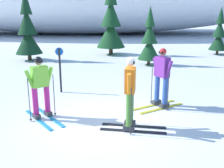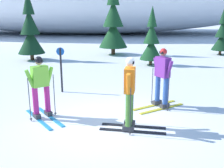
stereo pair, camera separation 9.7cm
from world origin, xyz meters
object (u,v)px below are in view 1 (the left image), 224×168
(pine_tree_center_left, at_px, (111,23))
(pine_tree_center_right, at_px, (149,41))
(pine_tree_far_left, at_px, (28,31))
(skier_purple_jacket, at_px, (162,76))
(skier_orange_jacket, at_px, (130,92))
(trail_marker_post, at_px, (60,67))
(skier_lime_jacket, at_px, (40,87))
(pine_tree_far_right, at_px, (219,35))

(pine_tree_center_left, height_order, pine_tree_center_right, pine_tree_center_left)
(pine_tree_center_right, bearing_deg, pine_tree_far_left, 169.08)
(skier_purple_jacket, bearing_deg, skier_orange_jacket, -122.37)
(trail_marker_post, bearing_deg, skier_orange_jacket, -53.18)
(skier_purple_jacket, xyz_separation_m, skier_orange_jacket, (-1.02, -1.61, -0.01))
(pine_tree_center_right, bearing_deg, trail_marker_post, -126.85)
(skier_orange_jacket, bearing_deg, skier_purple_jacket, 57.63)
(trail_marker_post, bearing_deg, skier_lime_jacket, -91.22)
(skier_lime_jacket, bearing_deg, skier_purple_jacket, 15.31)
(skier_purple_jacket, bearing_deg, pine_tree_far_left, 129.38)
(skier_lime_jacket, distance_m, trail_marker_post, 2.40)
(pine_tree_far_left, relative_size, pine_tree_far_right, 1.30)
(skier_orange_jacket, bearing_deg, trail_marker_post, 126.82)
(skier_orange_jacket, height_order, pine_tree_far_right, pine_tree_far_right)
(skier_lime_jacket, bearing_deg, pine_tree_far_left, 109.11)
(skier_lime_jacket, height_order, pine_tree_far_left, pine_tree_far_left)
(pine_tree_far_left, height_order, pine_tree_far_right, pine_tree_far_left)
(skier_orange_jacket, xyz_separation_m, pine_tree_far_left, (-5.39, 9.42, 0.72))
(skier_lime_jacket, bearing_deg, trail_marker_post, 88.78)
(pine_tree_center_left, relative_size, trail_marker_post, 2.99)
(skier_orange_jacket, relative_size, skier_lime_jacket, 1.07)
(skier_purple_jacket, height_order, skier_orange_jacket, skier_orange_jacket)
(pine_tree_center_right, height_order, trail_marker_post, pine_tree_center_right)
(pine_tree_center_left, bearing_deg, pine_tree_center_right, -59.21)
(skier_orange_jacket, relative_size, pine_tree_center_right, 0.59)
(pine_tree_far_right, distance_m, trail_marker_post, 12.24)
(pine_tree_far_left, xyz_separation_m, pine_tree_far_right, (11.82, 2.23, -0.39))
(pine_tree_center_left, distance_m, pine_tree_far_right, 7.11)
(pine_tree_center_left, bearing_deg, skier_orange_jacket, -86.85)
(pine_tree_center_left, distance_m, trail_marker_post, 8.75)
(skier_lime_jacket, distance_m, pine_tree_center_left, 11.11)
(skier_orange_jacket, relative_size, pine_tree_far_right, 0.59)
(skier_orange_jacket, relative_size, pine_tree_far_left, 0.45)
(skier_orange_jacket, xyz_separation_m, skier_lime_jacket, (-2.36, 0.68, -0.06))
(pine_tree_far_left, bearing_deg, skier_lime_jacket, -70.89)
(pine_tree_far_right, relative_size, trail_marker_post, 1.91)
(skier_orange_jacket, distance_m, pine_tree_center_right, 8.24)
(pine_tree_far_left, distance_m, pine_tree_far_right, 12.03)
(pine_tree_center_left, xyz_separation_m, pine_tree_far_right, (7.07, 0.05, -0.73))
(skier_purple_jacket, height_order, trail_marker_post, skier_purple_jacket)
(pine_tree_far_right, bearing_deg, pine_tree_far_left, -169.32)
(skier_purple_jacket, distance_m, trail_marker_post, 3.65)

